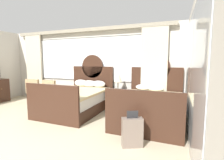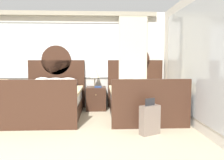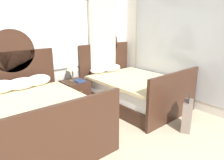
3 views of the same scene
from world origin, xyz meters
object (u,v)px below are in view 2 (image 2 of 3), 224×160
Objects in this scene: bed_near_mirror at (141,100)px; nightstand_between_beds at (96,98)px; armchair_by_window_left at (1,94)px; suitcase_on_floor at (150,120)px; table_lamp_on_nightstand at (95,71)px; book_on_nightstand at (98,87)px; bed_near_window at (49,100)px.

bed_near_mirror reaches higher than nightstand_between_beds.
armchair_by_window_left is (-2.40, -0.25, 0.18)m from nightstand_between_beds.
suitcase_on_floor is (3.41, -1.90, -0.22)m from armchair_by_window_left.
table_lamp_on_nightstand is 0.44m from book_on_nightstand.
bed_near_window reaches higher than nightstand_between_beds.
table_lamp_on_nightstand is 0.71× the size of armchair_by_window_left.
book_on_nightstand is (0.09, -0.12, -0.41)m from table_lamp_on_nightstand.
nightstand_between_beds is at bearing 148.08° from bed_near_mirror.
nightstand_between_beds is 0.34m from book_on_nightstand.
bed_near_mirror is 1.23m from book_on_nightstand.
bed_near_window is 8.38× the size of book_on_nightstand.
bed_near_window is at bearing 179.57° from bed_near_mirror.
book_on_nightstand is at bearing -62.76° from nightstand_between_beds.
table_lamp_on_nightstand is (-1.14, 0.70, 0.67)m from bed_near_mirror.
book_on_nightstand is 0.30× the size of armchair_by_window_left.
bed_near_mirror is 1.50m from table_lamp_on_nightstand.
bed_near_window is 3.52× the size of table_lamp_on_nightstand.
book_on_nightstand is at bearing 150.96° from bed_near_mirror.
book_on_nightstand is (0.05, -0.10, 0.32)m from nightstand_between_beds.
bed_near_mirror is 2.49× the size of armchair_by_window_left.
bed_near_window is 2.58m from suitcase_on_floor.
nightstand_between_beds is 2.37× the size of book_on_nightstand.
table_lamp_on_nightstand is (-0.03, 0.01, 0.74)m from nightstand_between_beds.
armchair_by_window_left is (-3.51, 0.44, 0.11)m from bed_near_mirror.
bed_near_mirror is 1.30m from nightstand_between_beds.
bed_near_mirror is at bearing -29.04° from book_on_nightstand.
book_on_nightstand is 2.29m from suitcase_on_floor.
table_lamp_on_nightstand reaches higher than suitcase_on_floor.
nightstand_between_beds is at bearing 114.96° from suitcase_on_floor.
nightstand_between_beds is 0.74m from table_lamp_on_nightstand.
nightstand_between_beds is (1.11, 0.67, -0.07)m from bed_near_window.
table_lamp_on_nightstand is (1.07, 0.69, 0.66)m from bed_near_window.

